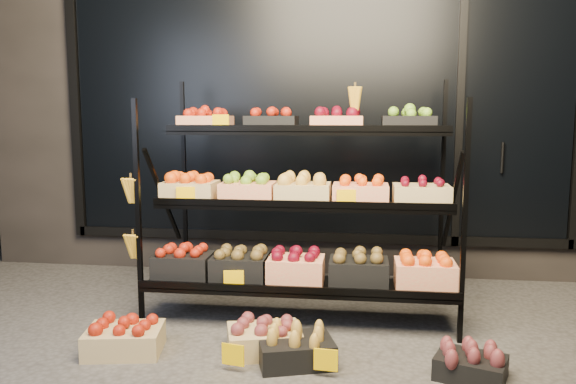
# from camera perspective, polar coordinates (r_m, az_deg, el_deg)

# --- Properties ---
(ground) EXTENTS (24.00, 24.00, 0.00)m
(ground) POSITION_cam_1_polar(r_m,az_deg,el_deg) (3.55, 0.37, -15.30)
(ground) COLOR #514F4C
(ground) RESTS_ON ground
(building) EXTENTS (6.00, 2.08, 3.50)m
(building) POSITION_cam_1_polar(r_m,az_deg,el_deg) (5.86, 3.55, 11.24)
(building) COLOR #2D2826
(building) RESTS_ON ground
(display_rack) EXTENTS (2.18, 1.02, 1.71)m
(display_rack) POSITION_cam_1_polar(r_m,az_deg,el_deg) (3.91, 1.25, -1.12)
(display_rack) COLOR black
(display_rack) RESTS_ON ground
(tag_floor_a) EXTENTS (0.13, 0.01, 0.12)m
(tag_floor_a) POSITION_cam_1_polar(r_m,az_deg,el_deg) (3.21, -5.61, -16.78)
(tag_floor_a) COLOR #FABE00
(tag_floor_a) RESTS_ON ground
(tag_floor_b) EXTENTS (0.13, 0.01, 0.12)m
(tag_floor_b) POSITION_cam_1_polar(r_m,az_deg,el_deg) (3.14, 3.85, -17.32)
(tag_floor_b) COLOR #FABE00
(tag_floor_b) RESTS_ON ground
(floor_crate_left) EXTENTS (0.48, 0.39, 0.21)m
(floor_crate_left) POSITION_cam_1_polar(r_m,az_deg,el_deg) (3.55, -16.29, -13.88)
(floor_crate_left) COLOR tan
(floor_crate_left) RESTS_ON ground
(floor_crate_midleft) EXTENTS (0.49, 0.41, 0.21)m
(floor_crate_midleft) POSITION_cam_1_polar(r_m,az_deg,el_deg) (3.28, 0.79, -15.45)
(floor_crate_midleft) COLOR black
(floor_crate_midleft) RESTS_ON ground
(floor_crate_midright) EXTENTS (0.49, 0.42, 0.21)m
(floor_crate_midright) POSITION_cam_1_polar(r_m,az_deg,el_deg) (3.42, -2.43, -14.43)
(floor_crate_midright) COLOR tan
(floor_crate_midright) RESTS_ON ground
(floor_crate_right) EXTENTS (0.42, 0.37, 0.19)m
(floor_crate_right) POSITION_cam_1_polar(r_m,az_deg,el_deg) (3.27, 18.08, -16.17)
(floor_crate_right) COLOR black
(floor_crate_right) RESTS_ON ground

